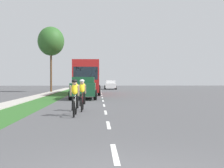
# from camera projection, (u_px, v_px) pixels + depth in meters

# --- Properties ---
(ground_plane) EXTENTS (120.00, 120.00, 0.00)m
(ground_plane) POSITION_uv_depth(u_px,v_px,m) (103.00, 99.00, 24.26)
(ground_plane) COLOR #4C4C4F
(grass_verge) EXTENTS (1.99, 70.00, 0.01)m
(grass_verge) POSITION_uv_depth(u_px,v_px,m) (48.00, 99.00, 24.06)
(grass_verge) COLOR #2D6026
(grass_verge) RESTS_ON ground_plane
(sidewalk_concrete) EXTENTS (1.36, 70.00, 0.10)m
(sidewalk_concrete) POSITION_uv_depth(u_px,v_px,m) (27.00, 99.00, 23.98)
(sidewalk_concrete) COLOR #B2ADA3
(sidewalk_concrete) RESTS_ON ground_plane
(lane_markings_center) EXTENTS (0.12, 53.80, 0.01)m
(lane_markings_center) POSITION_uv_depth(u_px,v_px,m) (102.00, 96.00, 28.25)
(lane_markings_center) COLOR white
(lane_markings_center) RESTS_ON ground_plane
(cyclist_lead) EXTENTS (0.42, 1.72, 1.58)m
(cyclist_lead) POSITION_uv_depth(u_px,v_px,m) (75.00, 97.00, 12.82)
(cyclist_lead) COLOR black
(cyclist_lead) RESTS_ON ground_plane
(cyclist_trailing) EXTENTS (0.42, 1.72, 1.58)m
(cyclist_trailing) POSITION_uv_depth(u_px,v_px,m) (82.00, 95.00, 14.96)
(cyclist_trailing) COLOR black
(cyclist_trailing) RESTS_ON ground_plane
(suv_dark_green) EXTENTS (2.15, 4.70, 1.79)m
(suv_dark_green) POSITION_uv_depth(u_px,v_px,m) (84.00, 87.00, 24.50)
(suv_dark_green) COLOR #194C2D
(suv_dark_green) RESTS_ON ground_plane
(bus_red) EXTENTS (2.78, 11.60, 3.48)m
(bus_red) POSITION_uv_depth(u_px,v_px,m) (88.00, 76.00, 33.31)
(bus_red) COLOR red
(bus_red) RESTS_ON ground_plane
(sedan_white) EXTENTS (1.98, 4.30, 1.52)m
(sedan_white) POSITION_uv_depth(u_px,v_px,m) (110.00, 85.00, 50.25)
(sedan_white) COLOR silver
(sedan_white) RESTS_ON ground_plane
(street_tree_far) EXTENTS (3.38, 3.38, 8.41)m
(street_tree_far) POSITION_uv_depth(u_px,v_px,m) (51.00, 41.00, 38.47)
(street_tree_far) COLOR brown
(street_tree_far) RESTS_ON ground_plane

